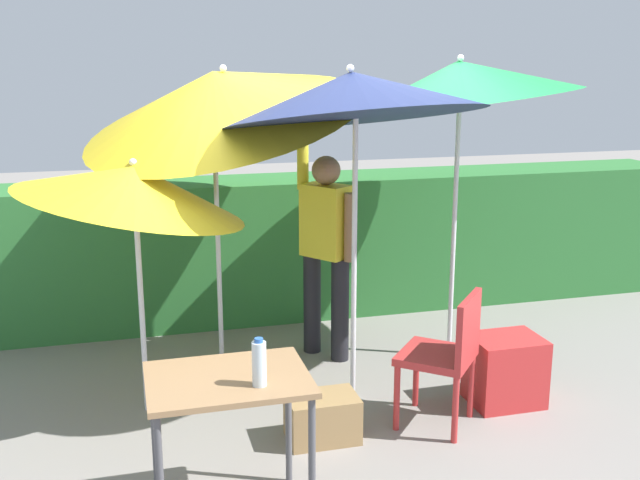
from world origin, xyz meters
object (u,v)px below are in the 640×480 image
at_px(cooler_box, 505,370).
at_px(folding_table, 228,395).
at_px(umbrella_yellow, 460,82).
at_px(umbrella_navy, 353,96).
at_px(umbrella_rainbow, 218,96).
at_px(crate_cardboard, 322,418).
at_px(bottle_water, 259,363).
at_px(chair_plastic, 447,351).
at_px(umbrella_orange, 134,186).
at_px(person_vendor, 326,242).

bearing_deg(cooler_box, folding_table, -157.11).
height_order(umbrella_yellow, umbrella_navy, umbrella_yellow).
bearing_deg(umbrella_rainbow, cooler_box, -31.83).
distance_m(crate_cardboard, folding_table, 1.09).
bearing_deg(bottle_water, umbrella_rainbow, 86.82).
distance_m(chair_plastic, folding_table, 1.62).
bearing_deg(umbrella_rainbow, umbrella_navy, -43.65).
height_order(umbrella_yellow, chair_plastic, umbrella_yellow).
bearing_deg(bottle_water, chair_plastic, 30.29).
height_order(umbrella_orange, umbrella_navy, umbrella_navy).
relative_size(umbrella_orange, bottle_water, 7.52).
relative_size(umbrella_rainbow, umbrella_navy, 1.10).
distance_m(umbrella_orange, umbrella_navy, 1.50).
relative_size(umbrella_navy, cooler_box, 5.06).
distance_m(umbrella_rainbow, umbrella_navy, 1.06).
relative_size(person_vendor, bottle_water, 7.83).
relative_size(umbrella_navy, crate_cardboard, 5.51).
relative_size(umbrella_rainbow, umbrella_orange, 1.46).
xyz_separation_m(person_vendor, chair_plastic, (0.43, -1.33, -0.42)).
bearing_deg(folding_table, bottle_water, -46.13).
distance_m(umbrella_yellow, umbrella_navy, 1.09).
height_order(umbrella_rainbow, chair_plastic, umbrella_rainbow).
xyz_separation_m(umbrella_navy, cooler_box, (1.00, -0.36, -1.84)).
bearing_deg(person_vendor, umbrella_navy, -92.62).
bearing_deg(umbrella_rainbow, bottle_water, -93.18).
distance_m(umbrella_orange, folding_table, 1.67).
bearing_deg(folding_table, umbrella_rainbow, 82.70).
bearing_deg(chair_plastic, cooler_box, 20.73).
xyz_separation_m(umbrella_rainbow, crate_cardboard, (0.42, -1.27, -1.91)).
xyz_separation_m(cooler_box, folding_table, (-2.01, -0.85, 0.45)).
bearing_deg(chair_plastic, umbrella_rainbow, 133.50).
bearing_deg(person_vendor, folding_table, -117.88).
bearing_deg(folding_table, umbrella_orange, 104.88).
xyz_separation_m(crate_cardboard, bottle_water, (-0.53, -0.81, 0.76)).
distance_m(umbrella_rainbow, umbrella_orange, 0.98).
xyz_separation_m(umbrella_navy, crate_cardboard, (-0.35, -0.54, -1.94)).
bearing_deg(umbrella_navy, umbrella_orange, 172.32).
height_order(cooler_box, bottle_water, bottle_water).
distance_m(umbrella_navy, crate_cardboard, 2.04).
bearing_deg(umbrella_yellow, umbrella_navy, -153.29).
xyz_separation_m(umbrella_rainbow, folding_table, (-0.25, -1.94, -1.36)).
relative_size(chair_plastic, folding_table, 1.11).
distance_m(umbrella_yellow, crate_cardboard, 2.61).
bearing_deg(umbrella_orange, chair_plastic, -22.14).
bearing_deg(cooler_box, umbrella_orange, 166.97).
bearing_deg(umbrella_navy, umbrella_rainbow, 136.35).
xyz_separation_m(person_vendor, folding_table, (-1.05, -1.98, -0.25)).
bearing_deg(chair_plastic, crate_cardboard, 178.03).
bearing_deg(umbrella_orange, umbrella_yellow, 7.32).
bearing_deg(cooler_box, umbrella_yellow, 91.61).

